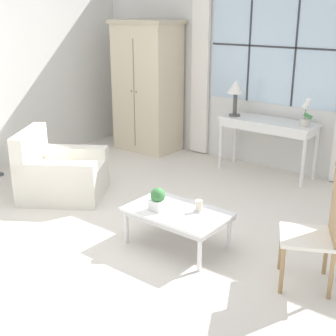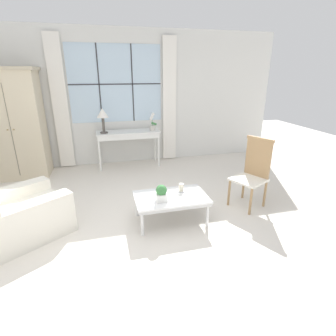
{
  "view_description": "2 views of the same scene",
  "coord_description": "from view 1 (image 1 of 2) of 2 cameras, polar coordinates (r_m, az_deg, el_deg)",
  "views": [
    {
      "loc": [
        2.92,
        -3.03,
        2.22
      ],
      "look_at": [
        0.31,
        0.3,
        0.76
      ],
      "focal_mm": 50.0,
      "sensor_mm": 36.0,
      "label": 1
    },
    {
      "loc": [
        -0.36,
        -2.82,
        1.95
      ],
      "look_at": [
        0.48,
        0.5,
        0.69
      ],
      "focal_mm": 28.0,
      "sensor_mm": 36.0,
      "label": 2
    }
  ],
  "objects": [
    {
      "name": "wall_back_windowed",
      "position": [
        6.77,
        12.51,
        11.66
      ],
      "size": [
        7.2,
        0.14,
        2.8
      ],
      "color": "silver",
      "rests_on": "ground_plane"
    },
    {
      "name": "side_chair_wooden",
      "position": [
        3.99,
        18.33,
        -6.35
      ],
      "size": [
        0.59,
        0.59,
        1.05
      ],
      "color": "white",
      "rests_on": "ground_plane"
    },
    {
      "name": "pillar_candle",
      "position": [
        4.46,
        3.78,
        -4.69
      ],
      "size": [
        0.1,
        0.1,
        0.13
      ],
      "color": "silver",
      "rests_on": "coffee_table"
    },
    {
      "name": "table_lamp",
      "position": [
        6.61,
        8.25,
        9.46
      ],
      "size": [
        0.23,
        0.23,
        0.5
      ],
      "color": "#4C4742",
      "rests_on": "console_table"
    },
    {
      "name": "coffee_table",
      "position": [
        4.51,
        1.14,
        -5.68
      ],
      "size": [
        0.97,
        0.6,
        0.38
      ],
      "color": "silver",
      "rests_on": "ground_plane"
    },
    {
      "name": "console_table",
      "position": [
        6.54,
        12.1,
        4.99
      ],
      "size": [
        1.32,
        0.49,
        0.77
      ],
      "color": "white",
      "rests_on": "ground_plane"
    },
    {
      "name": "potted_orchid",
      "position": [
        6.25,
        16.41,
        6.18
      ],
      "size": [
        0.16,
        0.12,
        0.38
      ],
      "color": "#BCB7AD",
      "rests_on": "console_table"
    },
    {
      "name": "ground_plane",
      "position": [
        4.76,
        -5.27,
        -8.88
      ],
      "size": [
        14.0,
        14.0,
        0.0
      ],
      "primitive_type": "plane",
      "color": "silver"
    },
    {
      "name": "armoire",
      "position": [
        7.55,
        -2.51,
        9.9
      ],
      "size": [
        1.05,
        0.7,
        2.04
      ],
      "color": "beige",
      "rests_on": "ground_plane"
    },
    {
      "name": "armchair_upholstered",
      "position": [
        5.88,
        -12.95,
        -0.89
      ],
      "size": [
        1.26,
        1.23,
        0.83
      ],
      "color": "silver",
      "rests_on": "ground_plane"
    },
    {
      "name": "potted_plant_small",
      "position": [
        4.46,
        -1.24,
        -3.8
      ],
      "size": [
        0.14,
        0.14,
        0.22
      ],
      "color": "white",
      "rests_on": "coffee_table"
    }
  ]
}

